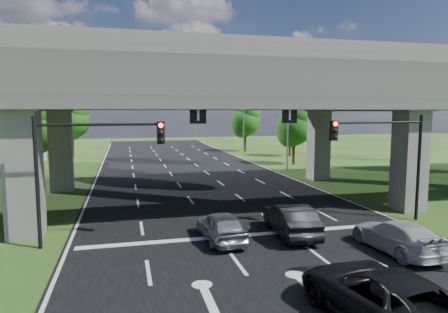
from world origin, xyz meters
name	(u,v)px	position (x,y,z in m)	size (l,w,h in m)	color
ground	(279,260)	(0.00, 0.00, 0.00)	(160.00, 160.00, 0.00)	#2F4D18
road	(222,205)	(0.00, 10.00, 0.01)	(18.00, 120.00, 0.03)	black
overpass	(215,86)	(0.00, 12.00, 7.92)	(80.00, 15.00, 10.00)	#363331
signal_right	(387,148)	(7.82, 3.94, 4.19)	(5.76, 0.54, 6.00)	black
signal_left	(87,156)	(-7.82, 3.94, 4.19)	(5.76, 0.54, 6.00)	black
streetlight_far	(284,115)	(10.10, 24.00, 5.85)	(3.38, 0.25, 10.00)	gray
streetlight_beyond	(241,114)	(10.10, 40.00, 5.85)	(3.38, 0.25, 10.00)	gray
tree_left_near	(40,126)	(-13.95, 26.00, 4.82)	(4.50, 4.50, 7.80)	black
tree_left_mid	(26,129)	(-16.95, 34.00, 4.17)	(3.91, 3.90, 6.76)	black
tree_left_far	(72,119)	(-12.95, 42.00, 5.14)	(4.80, 4.80, 8.32)	black
tree_right_near	(294,126)	(13.05, 28.00, 4.50)	(4.20, 4.20, 7.28)	black
tree_right_mid	(291,126)	(16.05, 36.00, 4.17)	(3.91, 3.90, 6.76)	black
tree_right_far	(246,120)	(12.05, 44.00, 4.82)	(4.50, 4.50, 7.80)	black
car_silver	(221,226)	(-1.80, 3.00, 0.74)	(1.67, 4.15, 1.42)	#999CA0
car_dark	(291,220)	(1.80, 3.00, 0.81)	(1.66, 4.76, 1.57)	black
car_white	(397,236)	(5.40, -0.32, 0.72)	(1.94, 4.78, 1.39)	#B2B2B2
car_trailing	(385,297)	(1.03, -5.53, 0.86)	(2.74, 5.95, 1.65)	black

